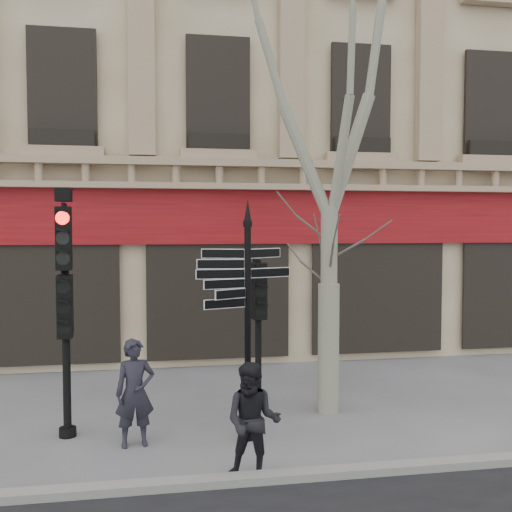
# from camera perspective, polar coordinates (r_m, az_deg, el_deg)

# --- Properties ---
(ground) EXTENTS (80.00, 80.00, 0.00)m
(ground) POSITION_cam_1_polar(r_m,az_deg,el_deg) (9.35, -0.54, -18.15)
(ground) COLOR #58585D
(ground) RESTS_ON ground
(kerb) EXTENTS (80.00, 0.25, 0.12)m
(kerb) POSITION_cam_1_polar(r_m,az_deg,el_deg) (8.05, 1.13, -21.29)
(kerb) COLOR gray
(kerb) RESTS_ON ground
(building) EXTENTS (28.00, 15.52, 18.00)m
(building) POSITION_cam_1_polar(r_m,az_deg,el_deg) (21.87, -5.93, 17.87)
(building) COLOR tan
(building) RESTS_ON ground
(fingerpost) EXTENTS (1.79, 1.79, 3.79)m
(fingerpost) POSITION_cam_1_polar(r_m,az_deg,el_deg) (8.92, -0.83, -2.32)
(fingerpost) COLOR black
(fingerpost) RESTS_ON ground
(traffic_signal_main) EXTENTS (0.45, 0.34, 3.97)m
(traffic_signal_main) POSITION_cam_1_polar(r_m,az_deg,el_deg) (9.51, -18.55, -2.38)
(traffic_signal_main) COLOR black
(traffic_signal_main) RESTS_ON ground
(traffic_signal_secondary) EXTENTS (0.48, 0.36, 2.70)m
(traffic_signal_secondary) POSITION_cam_1_polar(r_m,az_deg,el_deg) (10.52, 0.23, -5.12)
(traffic_signal_secondary) COLOR black
(traffic_signal_secondary) RESTS_ON ground
(plane_tree) EXTENTS (3.40, 3.40, 9.04)m
(plane_tree) POSITION_cam_1_polar(r_m,az_deg,el_deg) (10.68, 7.45, 19.15)
(plane_tree) COLOR gray
(plane_tree) RESTS_ON ground
(pedestrian_a) EXTENTS (0.66, 0.49, 1.65)m
(pedestrian_a) POSITION_cam_1_polar(r_m,az_deg,el_deg) (9.15, -12.01, -13.22)
(pedestrian_a) COLOR black
(pedestrian_a) RESTS_ON ground
(pedestrian_b) EXTENTS (0.92, 0.81, 1.58)m
(pedestrian_b) POSITION_cam_1_polar(r_m,az_deg,el_deg) (7.85, -0.30, -16.23)
(pedestrian_b) COLOR black
(pedestrian_b) RESTS_ON ground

